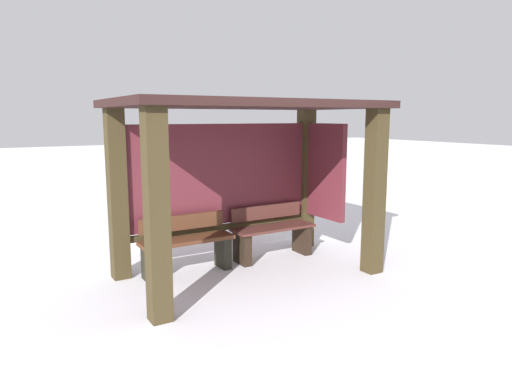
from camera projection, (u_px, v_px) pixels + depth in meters
The scene contains 4 objects.
ground_plane at pixel (249, 274), 6.06m from camera, with size 60.00×60.00×0.00m, color white.
bus_shelter at pixel (248, 152), 6.02m from camera, with size 3.30×1.86×2.23m.
bench_left_inside at pixel (187, 246), 6.06m from camera, with size 1.23×0.36×0.76m.
bench_center_inside at pixel (272, 234), 6.74m from camera, with size 1.23×0.41×0.75m.
Camera 1 is at (-2.90, -5.04, 2.03)m, focal length 32.57 mm.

